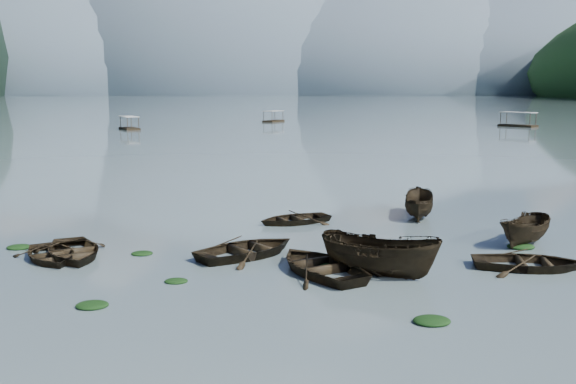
{
  "coord_description": "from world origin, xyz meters",
  "views": [
    {
      "loc": [
        -1.4,
        -19.75,
        7.13
      ],
      "look_at": [
        0.0,
        12.0,
        2.0
      ],
      "focal_mm": 40.0,
      "sensor_mm": 36.0,
      "label": 1
    }
  ],
  "objects_px": {
    "rowboat_3": "(321,273)",
    "pontoon_left": "(130,130)",
    "pontoon_centre": "(273,122)",
    "rowboat_0": "(51,260)"
  },
  "relations": [
    {
      "from": "pontoon_centre",
      "to": "pontoon_left",
      "type": "bearing_deg",
      "value": -106.73
    },
    {
      "from": "pontoon_left",
      "to": "pontoon_centre",
      "type": "relative_size",
      "value": 0.97
    },
    {
      "from": "rowboat_0",
      "to": "pontoon_left",
      "type": "xyz_separation_m",
      "value": [
        -14.11,
        87.85,
        0.0
      ]
    },
    {
      "from": "rowboat_0",
      "to": "rowboat_3",
      "type": "xyz_separation_m",
      "value": [
        11.22,
        -2.43,
        0.0
      ]
    },
    {
      "from": "rowboat_3",
      "to": "pontoon_left",
      "type": "distance_m",
      "value": 93.77
    },
    {
      "from": "rowboat_0",
      "to": "pontoon_centre",
      "type": "xyz_separation_m",
      "value": [
        11.88,
        113.48,
        0.0
      ]
    },
    {
      "from": "rowboat_3",
      "to": "pontoon_left",
      "type": "relative_size",
      "value": 0.84
    },
    {
      "from": "rowboat_3",
      "to": "pontoon_left",
      "type": "height_order",
      "value": "pontoon_left"
    },
    {
      "from": "rowboat_0",
      "to": "pontoon_centre",
      "type": "height_order",
      "value": "pontoon_centre"
    },
    {
      "from": "pontoon_left",
      "to": "pontoon_centre",
      "type": "height_order",
      "value": "pontoon_centre"
    }
  ]
}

